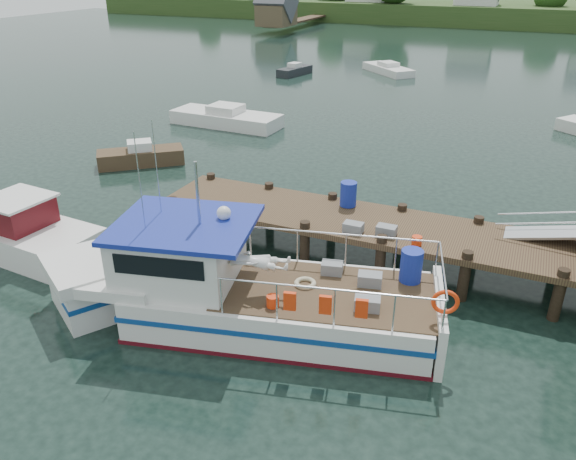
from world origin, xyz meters
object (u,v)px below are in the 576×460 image
at_px(moored_rowboat, 141,156).
at_px(moored_d, 388,69).
at_px(dock, 551,225).
at_px(lobster_boat, 232,290).
at_px(moored_e, 295,70).
at_px(moored_a, 226,118).
at_px(work_boat, 6,228).

xyz_separation_m(moored_rowboat, moored_d, (4.81, 28.72, -0.08)).
xyz_separation_m(dock, lobster_boat, (-7.67, -4.95, -1.25)).
bearing_deg(moored_d, moored_e, -166.93).
distance_m(dock, moored_a, 22.03).
distance_m(moored_rowboat, moored_a, 7.97).
relative_size(dock, moored_e, 4.28).
relative_size(lobster_boat, moored_d, 2.09).
xyz_separation_m(lobster_boat, moored_d, (-5.66, 38.48, -0.63)).
xyz_separation_m(work_boat, moored_d, (3.73, 37.66, -0.30)).
relative_size(lobster_boat, moored_rowboat, 2.85).
bearing_deg(dock, moored_e, 124.85).
xyz_separation_m(work_boat, moored_e, (-3.46, 33.58, -0.28)).
bearing_deg(lobster_boat, moored_e, 97.26).
bearing_deg(lobster_boat, dock, 19.61).
bearing_deg(moored_e, lobster_boat, -66.99).
xyz_separation_m(dock, moored_e, (-20.51, 29.46, -1.86)).
bearing_deg(moored_e, dock, -52.61).
relative_size(dock, moored_d, 3.05).
height_order(work_boat, moored_rowboat, work_boat).
bearing_deg(lobster_boat, work_boat, 161.79).
bearing_deg(moored_d, work_boat, -112.13).
relative_size(work_boat, moored_d, 1.45).
relative_size(moored_rowboat, moored_a, 0.59).
distance_m(lobster_boat, work_boat, 9.43).
height_order(moored_rowboat, moored_d, moored_rowboat).
height_order(lobster_boat, work_boat, lobster_boat).
bearing_deg(moored_rowboat, work_boat, -93.04).
bearing_deg(dock, moored_a, 144.44).
distance_m(dock, moored_d, 36.13).
relative_size(lobster_boat, moored_a, 1.68).
bearing_deg(moored_a, work_boat, -65.03).
bearing_deg(dock, moored_rowboat, 165.14).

